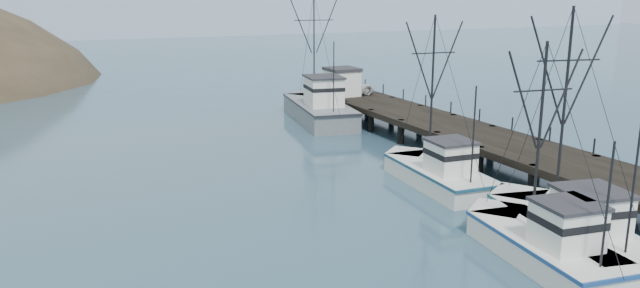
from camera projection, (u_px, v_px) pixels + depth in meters
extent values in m
plane|color=#28465B|center=(433.00, 269.00, 28.19)|extent=(400.00, 400.00, 0.00)
cube|color=black|center=(465.00, 132.00, 47.59)|extent=(6.00, 44.00, 0.50)
cylinder|color=black|center=(599.00, 206.00, 33.48)|extent=(0.56, 0.56, 2.00)
cylinder|color=black|center=(532.00, 181.00, 37.89)|extent=(0.56, 0.56, 2.00)
cylinder|color=black|center=(595.00, 171.00, 40.01)|extent=(0.56, 0.56, 2.00)
cylinder|color=black|center=(479.00, 161.00, 42.30)|extent=(0.56, 0.56, 2.00)
cylinder|color=black|center=(538.00, 153.00, 44.42)|extent=(0.56, 0.56, 2.00)
cylinder|color=black|center=(436.00, 145.00, 46.71)|extent=(0.56, 0.56, 2.00)
cylinder|color=black|center=(491.00, 138.00, 48.83)|extent=(0.56, 0.56, 2.00)
cylinder|color=black|center=(401.00, 132.00, 51.11)|extent=(0.56, 0.56, 2.00)
cylinder|color=black|center=(453.00, 126.00, 53.23)|extent=(0.56, 0.56, 2.00)
cylinder|color=black|center=(371.00, 121.00, 55.52)|extent=(0.56, 0.56, 2.00)
cylinder|color=black|center=(420.00, 116.00, 57.64)|extent=(0.56, 0.56, 2.00)
cylinder|color=black|center=(345.00, 111.00, 59.93)|extent=(0.56, 0.56, 2.00)
cylinder|color=black|center=(392.00, 107.00, 62.05)|extent=(0.56, 0.56, 2.00)
cylinder|color=black|center=(323.00, 103.00, 64.34)|extent=(0.56, 0.56, 2.00)
cylinder|color=black|center=(367.00, 99.00, 66.46)|extent=(0.56, 0.56, 2.00)
cube|color=#9EB2C6|center=(125.00, 34.00, 182.13)|extent=(360.00, 40.00, 26.00)
cube|color=silver|center=(571.00, 237.00, 30.61)|extent=(5.66, 10.28, 1.60)
cube|color=silver|center=(518.00, 205.00, 35.21)|extent=(3.72, 3.72, 1.60)
cube|color=#185A61|center=(572.00, 224.00, 30.45)|extent=(5.79, 10.54, 0.18)
cube|color=silver|center=(591.00, 212.00, 29.02)|extent=(3.15, 3.22, 1.90)
cube|color=#26262B|center=(593.00, 191.00, 28.77)|extent=(3.42, 3.51, 0.16)
cylinder|color=black|center=(564.00, 113.00, 30.61)|extent=(0.14, 0.14, 10.30)
cylinder|color=black|center=(634.00, 184.00, 26.15)|extent=(0.10, 0.10, 6.18)
cube|color=silver|center=(548.00, 254.00, 28.69)|extent=(4.47, 8.86, 1.60)
cube|color=silver|center=(496.00, 222.00, 32.62)|extent=(3.40, 3.40, 1.60)
cube|color=navy|center=(549.00, 240.00, 28.52)|extent=(4.57, 9.08, 0.18)
cube|color=silver|center=(567.00, 226.00, 27.27)|extent=(2.68, 2.68, 1.90)
cube|color=#26262B|center=(569.00, 204.00, 27.02)|extent=(2.91, 2.92, 0.16)
cylinder|color=black|center=(539.00, 138.00, 28.66)|extent=(0.14, 0.14, 8.81)
cylinder|color=black|center=(607.00, 206.00, 24.85)|extent=(0.10, 0.10, 5.29)
cube|color=silver|center=(439.00, 179.00, 40.06)|extent=(4.09, 9.17, 1.60)
cube|color=silver|center=(406.00, 162.00, 44.12)|extent=(3.43, 3.43, 1.60)
cube|color=navy|center=(440.00, 169.00, 39.89)|extent=(4.17, 9.40, 0.18)
cube|color=silver|center=(450.00, 157.00, 38.60)|extent=(2.59, 2.69, 1.90)
cube|color=#26262B|center=(451.00, 141.00, 38.35)|extent=(2.81, 2.93, 0.16)
cylinder|color=black|center=(432.00, 90.00, 39.98)|extent=(0.14, 0.14, 9.55)
cylinder|color=black|center=(473.00, 135.00, 36.06)|extent=(0.10, 0.10, 5.73)
cube|color=slate|center=(319.00, 114.00, 59.86)|extent=(6.21, 12.86, 2.20)
cube|color=slate|center=(304.00, 103.00, 65.63)|extent=(4.23, 4.23, 2.20)
cube|color=black|center=(319.00, 104.00, 59.63)|extent=(6.35, 13.18, 0.18)
cube|color=silver|center=(324.00, 92.00, 57.81)|extent=(3.52, 3.92, 2.60)
cube|color=#26262B|center=(324.00, 77.00, 57.48)|extent=(3.82, 4.27, 0.16)
cylinder|color=black|center=(314.00, 47.00, 60.16)|extent=(0.14, 0.14, 10.23)
cylinder|color=black|center=(334.00, 77.00, 54.43)|extent=(0.10, 0.10, 6.14)
cube|color=silver|center=(342.00, 83.00, 62.50)|extent=(2.80, 3.00, 2.50)
cube|color=#26262B|center=(342.00, 69.00, 62.17)|extent=(3.00, 3.20, 0.30)
imported|color=silver|center=(346.00, 87.00, 62.80)|extent=(6.25, 3.38, 1.67)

